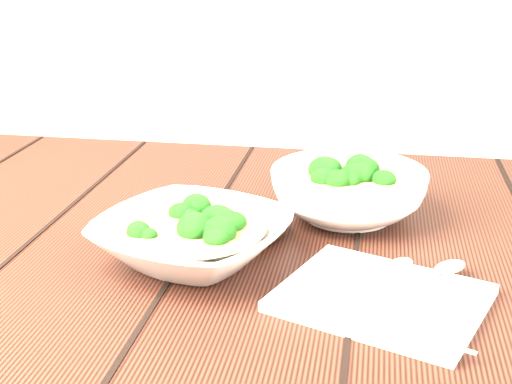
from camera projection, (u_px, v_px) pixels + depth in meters
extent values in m
cube|color=#391910|center=(213.00, 250.00, 0.91)|extent=(1.20, 0.80, 0.04)
imported|color=silver|center=(192.00, 240.00, 0.82)|extent=(0.27, 0.27, 0.05)
cylinder|color=#A47F49|center=(192.00, 227.00, 0.82)|extent=(0.17, 0.17, 0.00)
ellipsoid|color=#2A7219|center=(210.00, 221.00, 0.82)|extent=(0.03, 0.03, 0.03)
ellipsoid|color=#2A7219|center=(214.00, 214.00, 0.84)|extent=(0.03, 0.03, 0.03)
ellipsoid|color=#2A7219|center=(197.00, 206.00, 0.86)|extent=(0.03, 0.03, 0.03)
ellipsoid|color=#2A7219|center=(180.00, 215.00, 0.84)|extent=(0.03, 0.03, 0.03)
ellipsoid|color=#2A7219|center=(159.00, 219.00, 0.82)|extent=(0.03, 0.03, 0.03)
ellipsoid|color=#2A7219|center=(147.00, 231.00, 0.79)|extent=(0.03, 0.03, 0.03)
ellipsoid|color=#2A7219|center=(179.00, 232.00, 0.79)|extent=(0.03, 0.03, 0.03)
ellipsoid|color=#2A7219|center=(201.00, 237.00, 0.78)|extent=(0.03, 0.03, 0.03)
ellipsoid|color=#2A7219|center=(234.00, 233.00, 0.79)|extent=(0.03, 0.03, 0.03)
imported|color=silver|center=(348.00, 194.00, 0.95)|extent=(0.27, 0.27, 0.07)
cylinder|color=#A47F49|center=(349.00, 178.00, 0.94)|extent=(0.17, 0.17, 0.00)
ellipsoid|color=#2A7219|center=(365.00, 172.00, 0.94)|extent=(0.04, 0.03, 0.03)
ellipsoid|color=#2A7219|center=(362.00, 167.00, 0.97)|extent=(0.04, 0.03, 0.03)
ellipsoid|color=#2A7219|center=(340.00, 162.00, 0.99)|extent=(0.04, 0.03, 0.03)
ellipsoid|color=#2A7219|center=(333.00, 169.00, 0.95)|extent=(0.04, 0.03, 0.03)
ellipsoid|color=#2A7219|center=(320.00, 174.00, 0.94)|extent=(0.04, 0.03, 0.03)
ellipsoid|color=#2A7219|center=(328.00, 184.00, 0.90)|extent=(0.04, 0.03, 0.03)
ellipsoid|color=#2A7219|center=(355.00, 180.00, 0.91)|extent=(0.04, 0.03, 0.03)
ellipsoid|color=#2A7219|center=(378.00, 180.00, 0.92)|extent=(0.04, 0.03, 0.03)
torus|color=black|center=(243.00, 224.00, 0.90)|extent=(0.12, 0.12, 0.03)
cube|color=beige|center=(381.00, 298.00, 0.74)|extent=(0.24, 0.22, 0.01)
cylinder|color=beige|center=(367.00, 292.00, 0.73)|extent=(0.06, 0.12, 0.01)
ellipsoid|color=beige|center=(399.00, 265.00, 0.79)|extent=(0.04, 0.05, 0.01)
cylinder|color=beige|center=(406.00, 288.00, 0.74)|extent=(0.09, 0.10, 0.01)
ellipsoid|color=beige|center=(450.00, 267.00, 0.79)|extent=(0.05, 0.05, 0.01)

